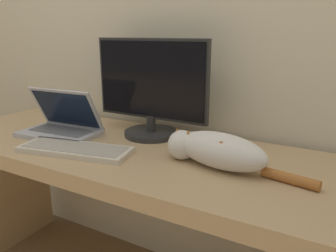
# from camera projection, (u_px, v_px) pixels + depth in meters

# --- Properties ---
(wall_back) EXTENTS (6.40, 0.06, 2.60)m
(wall_back) POSITION_uv_depth(u_px,v_px,m) (161.00, 6.00, 1.49)
(wall_back) COLOR beige
(wall_back) RESTS_ON ground_plane
(desk) EXTENTS (1.65, 0.62, 0.75)m
(desk) POSITION_uv_depth(u_px,v_px,m) (118.00, 177.00, 1.37)
(desk) COLOR tan
(desk) RESTS_ON ground_plane
(monitor) EXTENTS (0.52, 0.23, 0.41)m
(monitor) POSITION_uv_depth(u_px,v_px,m) (151.00, 90.00, 1.38)
(monitor) COLOR #282828
(monitor) RESTS_ON desk
(laptop) EXTENTS (0.35, 0.23, 0.20)m
(laptop) POSITION_uv_depth(u_px,v_px,m) (62.00, 125.00, 1.44)
(laptop) COLOR #B7B7BC
(laptop) RESTS_ON desk
(external_keyboard) EXTENTS (0.45, 0.23, 0.02)m
(external_keyboard) POSITION_uv_depth(u_px,v_px,m) (75.00, 149.00, 1.23)
(external_keyboard) COLOR beige
(external_keyboard) RESTS_ON desk
(cat) EXTENTS (0.51, 0.19, 0.12)m
(cat) POSITION_uv_depth(u_px,v_px,m) (216.00, 149.00, 1.09)
(cat) COLOR silver
(cat) RESTS_ON desk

